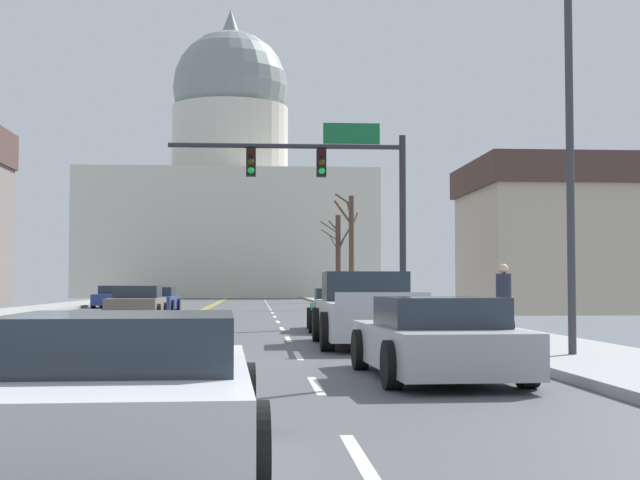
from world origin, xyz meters
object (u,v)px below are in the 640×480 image
bicycle_parked (502,327)px  sedan_near_03 (125,392)px  sedan_near_00 (342,311)px  sedan_oncoming_00 (137,304)px  pickup_truck_near_01 (367,312)px  sedan_near_02 (436,340)px  sedan_oncoming_02 (114,297)px  street_lamp_right (556,86)px  sedan_oncoming_01 (156,301)px  pedestrian_00 (504,297)px  signal_gantry (336,180)px

bicycle_parked → sedan_near_03: bearing=-117.9°
sedan_near_00 → sedan_oncoming_00: size_ratio=1.02×
pickup_truck_near_01 → sedan_near_02: (0.13, -7.17, -0.18)m
pickup_truck_near_01 → sedan_oncoming_02: 35.08m
street_lamp_right → sedan_oncoming_00: size_ratio=1.86×
sedan_oncoming_01 → pedestrian_00: 26.35m
sedan_near_02 → signal_gantry: bearing=89.8°
sedan_near_00 → pedestrian_00: (2.94, -6.85, 0.50)m
sedan_oncoming_01 → bicycle_parked: bearing=-69.5°
sedan_near_03 → bicycle_parked: bearing=62.1°
sedan_near_00 → sedan_oncoming_01: (-7.22, 17.45, -0.01)m
street_lamp_right → pickup_truck_near_01: (-2.79, 4.66, -4.13)m
pickup_truck_near_01 → bicycle_parked: (2.52, -1.93, -0.24)m
bicycle_parked → sedan_oncoming_02: bearing=110.3°
signal_gantry → sedan_near_02: 17.74m
sedan_near_02 → pedestrian_00: 7.42m
signal_gantry → sedan_near_03: 24.02m
street_lamp_right → sedan_oncoming_01: (-9.97, 28.61, -4.29)m
signal_gantry → street_lamp_right: street_lamp_right is taller
sedan_oncoming_01 → bicycle_parked: size_ratio=2.48×
pedestrian_00 → signal_gantry: bearing=105.1°
pickup_truck_near_01 → sedan_oncoming_01: (-7.17, 23.96, -0.16)m
sedan_oncoming_01 → sedan_oncoming_00: bearing=-88.7°
sedan_oncoming_00 → sedan_oncoming_01: (-0.19, 8.85, -0.04)m
street_lamp_right → pickup_truck_near_01: 6.82m
street_lamp_right → sedan_near_00: bearing=103.8°
street_lamp_right → pedestrian_00: bearing=87.3°
sedan_oncoming_00 → sedan_oncoming_02: size_ratio=0.93×
sedan_near_03 → pickup_truck_near_01: bearing=75.3°
signal_gantry → sedan_near_03: (-3.68, -23.35, -4.29)m
signal_gantry → pedestrian_00: signal_gantry is taller
sedan_near_02 → sedan_near_03: size_ratio=1.01×
sedan_near_02 → sedan_oncoming_02: size_ratio=0.98×
pedestrian_00 → sedan_near_00: bearing=113.3°
sedan_oncoming_00 → bicycle_parked: sedan_oncoming_00 is taller
street_lamp_right → sedan_oncoming_02: street_lamp_right is taller
sedan_near_00 → pedestrian_00: bearing=-66.7°
sedan_near_03 → sedan_oncoming_02: bearing=98.7°
pickup_truck_near_01 → sedan_near_02: 7.17m
bicycle_parked → sedan_oncoming_01: bearing=110.5°
street_lamp_right → sedan_oncoming_01: 30.60m
sedan_oncoming_01 → sedan_near_00: bearing=-67.5°
bicycle_parked → pedestrian_00: bearing=73.4°
sedan_oncoming_01 → pedestrian_00: (10.17, -24.30, 0.50)m
sedan_near_03 → sedan_oncoming_02: size_ratio=0.97×
sedan_oncoming_00 → bicycle_parked: (9.50, -17.04, -0.12)m
street_lamp_right → bicycle_parked: (-0.27, 2.73, -4.38)m
signal_gantry → bicycle_parked: (2.33, -11.99, -4.34)m
sedan_oncoming_01 → bicycle_parked: sedan_oncoming_01 is taller
street_lamp_right → sedan_near_03: street_lamp_right is taller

